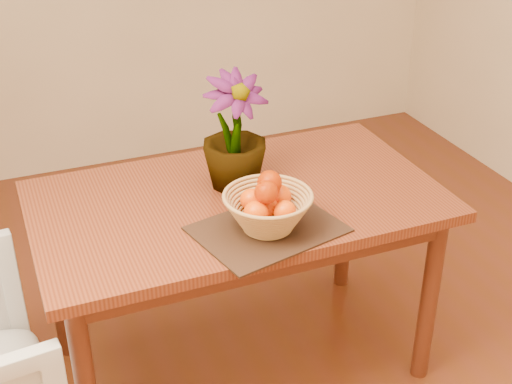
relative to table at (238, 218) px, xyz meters
name	(u,v)px	position (x,y,z in m)	size (l,w,h in m)	color
table	(238,218)	(0.00, 0.00, 0.00)	(1.40, 0.80, 0.75)	maroon
placemat	(268,229)	(0.01, -0.24, 0.09)	(0.44, 0.33, 0.01)	#321B12
wicker_basket	(268,213)	(0.01, -0.24, 0.15)	(0.29, 0.29, 0.12)	tan
orange_pile	(268,197)	(0.01, -0.24, 0.21)	(0.19, 0.18, 0.14)	#FF5404
potted_plant	(234,132)	(0.02, 0.08, 0.29)	(0.23, 0.23, 0.41)	#1C4A15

